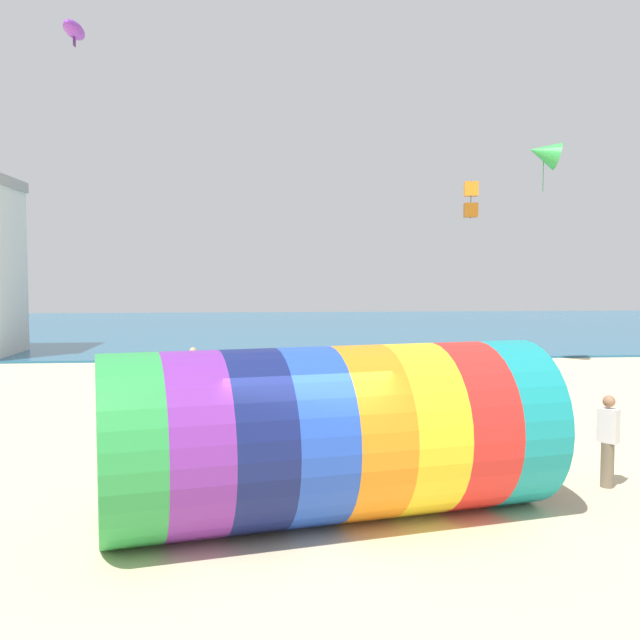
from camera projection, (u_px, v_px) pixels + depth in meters
ground_plane at (308, 527)px, 11.13m from camera, size 120.00×120.00×0.00m
sea at (270, 327)px, 52.35m from camera, size 120.00×40.00×0.10m
giant_inflatable_tube at (332, 433)px, 11.42m from camera, size 7.63×4.35×2.81m
kite_handler at (608, 440)px, 13.19m from camera, size 0.40×0.42×1.72m
kite_green_delta at (544, 153)px, 29.17m from camera, size 1.60×1.39×2.28m
kite_orange_box at (471, 200)px, 28.67m from camera, size 0.60×0.60×1.50m
kite_purple_parafoil at (74, 30)px, 16.14m from camera, size 0.45×1.08×0.53m
bystander_near_water at (193, 372)px, 22.87m from camera, size 0.30×0.40×1.61m
bystander_mid_beach at (220, 395)px, 18.53m from camera, size 0.41×0.41×1.59m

